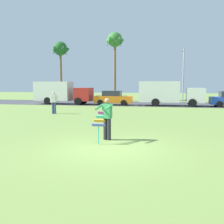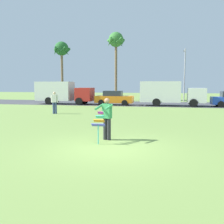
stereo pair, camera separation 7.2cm
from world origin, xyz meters
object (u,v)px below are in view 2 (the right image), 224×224
Objects in this scene: streetlight_pole at (185,72)px; person_walker_near at (55,102)px; kite_held at (99,122)px; palm_tree_left_near at (62,51)px; person_kite_flyer at (107,117)px; parked_truck_white_box at (168,93)px; parked_truck_red_cab at (61,92)px; parked_car_orange at (114,98)px; palm_tree_right_near at (116,43)px.

person_walker_near is (-11.01, -16.60, -3.06)m from streetlight_pole.
palm_tree_left_near is (-12.87, 26.52, 6.50)m from kite_held.
parked_truck_white_box is at bearing 80.89° from person_kite_flyer.
palm_tree_left_near is at bearing 151.21° from parked_truck_white_box.
parked_truck_red_cab and parked_truck_white_box have the same top height.
person_kite_flyer is 29.69m from palm_tree_left_near.
parked_car_orange is (-3.00, 17.84, -0.05)m from kite_held.
person_kite_flyer is at bearing -53.12° from person_walker_near.
palm_tree_right_near is (-4.38, 26.11, 7.37)m from kite_held.
streetlight_pole is (9.49, -0.80, -4.20)m from palm_tree_right_near.
kite_held is 30.18m from palm_tree_left_near.
palm_tree_right_near is at bearing 99.47° from parked_car_orange.
kite_held is 0.29× the size of parked_car_orange.
person_walker_near is (-8.83, -9.13, -0.48)m from parked_truck_white_box.
palm_tree_left_near is at bearing 116.72° from person_kite_flyer.
parked_truck_red_cab is 0.96× the size of streetlight_pole.
palm_tree_left_near reaches higher than kite_held.
palm_tree_left_near is (-3.59, 8.68, 5.92)m from parked_truck_red_cab.
person_kite_flyer is 0.65m from kite_held.
kite_held is 0.12× the size of palm_tree_right_near.
person_walker_near is at bearing 124.15° from kite_held.
kite_held is 0.18× the size of parked_truck_red_cab.
kite_held is at bearing -80.45° from parked_car_orange.
parked_truck_white_box is at bearing 80.68° from kite_held.
palm_tree_right_near is at bearing 99.53° from kite_held.
person_walker_near reaches higher than kite_held.
palm_tree_left_near is at bearing 112.49° from parked_truck_red_cab.
streetlight_pole is at bearing 56.44° from person_walker_near.
parked_car_orange is at bearing 0.01° from parked_truck_red_cab.
palm_tree_right_near is at bearing 175.17° from streetlight_pole.
palm_tree_right_near is (-4.55, 25.49, 7.25)m from person_kite_flyer.
palm_tree_left_near reaches higher than person_walker_near.
parked_truck_red_cab reaches higher than person_walker_near.
person_walker_near is (6.97, -17.81, -6.40)m from palm_tree_left_near.
parked_truck_red_cab is 16.41m from streetlight_pole.
parked_truck_red_cab is 1.60× the size of parked_car_orange.
streetlight_pole is at bearing 78.69° from person_kite_flyer.
palm_tree_right_near reaches higher than parked_truck_white_box.
person_kite_flyer is 0.41× the size of parked_car_orange.
parked_truck_white_box is (12.20, -0.00, 0.00)m from parked_truck_red_cab.
kite_held is 10.52m from person_walker_near.
parked_truck_white_box is 0.77× the size of palm_tree_left_near.
parked_truck_red_cab is at bearing 110.27° from person_walker_near.
palm_tree_right_near is (4.90, 8.27, 6.79)m from parked_truck_red_cab.
parked_truck_white_box is 12.96m from palm_tree_right_near.
palm_tree_right_near is (-1.38, 8.27, 7.43)m from parked_car_orange.
person_walker_near is (-2.91, -9.13, 0.16)m from parked_car_orange.
parked_truck_red_cab is 11.10m from palm_tree_left_near.
person_kite_flyer reaches higher than kite_held.
person_walker_near is at bearing -134.06° from parked_truck_white_box.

